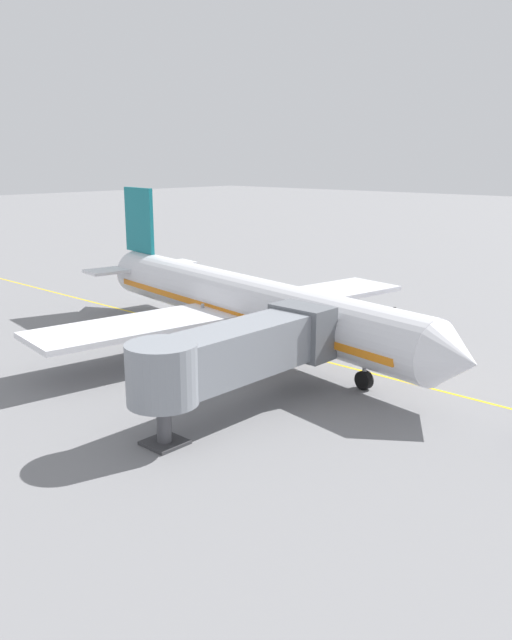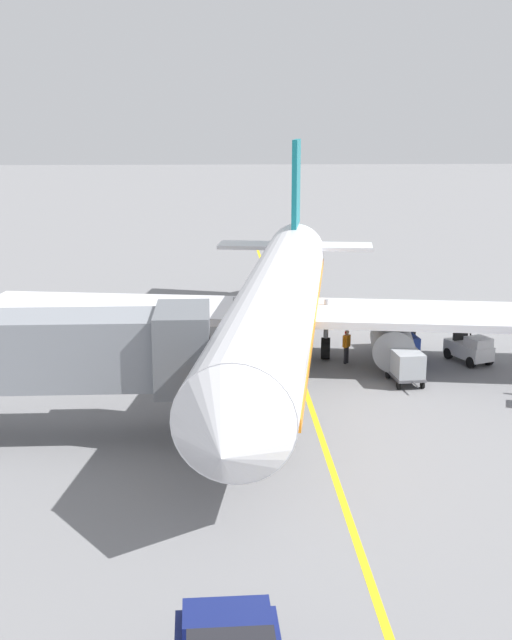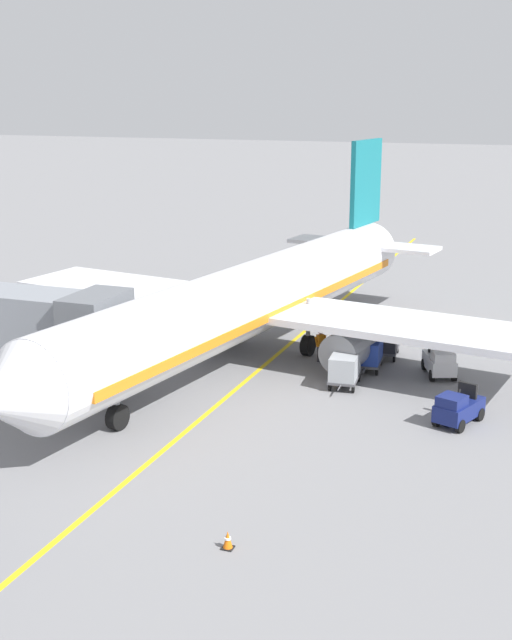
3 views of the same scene
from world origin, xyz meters
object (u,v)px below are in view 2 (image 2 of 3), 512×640
jet_bridge (37,351)px  baggage_tug_lead (470,349)px  baggage_cart_front (405,364)px  ground_crew_wing_walker (346,345)px  baggage_cart_third_in_train (397,334)px  baggage_cart_second_in_train (401,346)px  parked_airliner (278,304)px

jet_bridge → baggage_tug_lead: 21.40m
baggage_cart_front → ground_crew_wing_walker: 3.96m
baggage_cart_front → baggage_cart_third_in_train: bearing=-98.7°
baggage_tug_lead → baggage_cart_second_in_train: 3.55m
baggage_cart_front → ground_crew_wing_walker: ground_crew_wing_walker is taller
jet_bridge → ground_crew_wing_walker: size_ratio=7.63×
jet_bridge → ground_crew_wing_walker: (-13.04, -9.18, -2.50)m
baggage_tug_lead → baggage_cart_third_in_train: (3.17, -2.19, 0.24)m
baggage_cart_second_in_train → baggage_cart_third_in_train: same height
parked_airliner → baggage_cart_front: (-5.65, 2.77, -2.24)m
baggage_cart_third_in_train → baggage_cart_front: bearing=81.3°
jet_bridge → baggage_cart_front: 16.51m
baggage_cart_third_in_train → ground_crew_wing_walker: ground_crew_wing_walker is taller
baggage_tug_lead → ground_crew_wing_walker: size_ratio=1.64×
jet_bridge → baggage_cart_second_in_train: (-15.69, -8.75, -2.50)m
baggage_cart_front → baggage_cart_second_in_train: bearing=-99.1°
baggage_cart_third_in_train → parked_airliner: bearing=21.5°
parked_airliner → baggage_cart_third_in_train: parked_airliner is taller
jet_bridge → baggage_cart_third_in_train: size_ratio=4.37×
parked_airliner → baggage_cart_third_in_train: (-6.47, -2.55, -2.24)m
baggage_cart_front → baggage_cart_second_in_train: same height
jet_bridge → baggage_cart_third_in_train: (-16.05, -11.20, -2.50)m
parked_airliner → baggage_tug_lead: size_ratio=13.47×
baggage_cart_second_in_train → ground_crew_wing_walker: ground_crew_wing_walker is taller
baggage_cart_front → baggage_tug_lead: bearing=-141.9°
baggage_cart_second_in_train → ground_crew_wing_walker: (2.65, -0.43, 0.00)m
baggage_cart_second_in_train → ground_crew_wing_walker: bearing=-9.3°
baggage_tug_lead → baggage_cart_front: size_ratio=0.94×
parked_airliner → baggage_tug_lead: 9.96m
baggage_cart_front → ground_crew_wing_walker: (2.18, -3.30, 0.00)m
jet_bridge → ground_crew_wing_walker: 16.14m
baggage_cart_front → jet_bridge: bearing=21.1°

